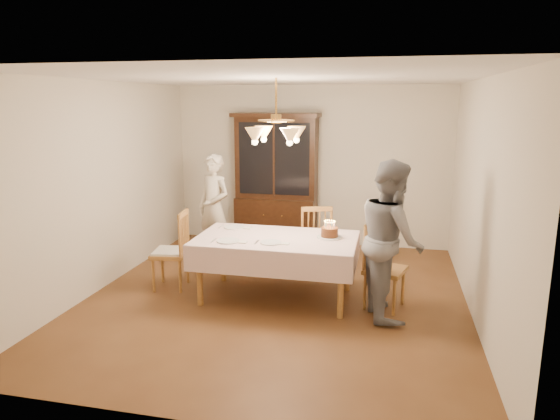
% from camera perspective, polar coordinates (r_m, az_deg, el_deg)
% --- Properties ---
extents(ground, '(5.00, 5.00, 0.00)m').
position_cam_1_polar(ground, '(6.19, -0.41, -9.93)').
color(ground, '#502F17').
rests_on(ground, ground).
extents(room_shell, '(5.00, 5.00, 5.00)m').
position_cam_1_polar(room_shell, '(5.78, -0.43, 4.74)').
color(room_shell, white).
rests_on(room_shell, ground).
extents(dining_table, '(1.90, 1.10, 0.76)m').
position_cam_1_polar(dining_table, '(5.96, -0.42, -3.85)').
color(dining_table, '#98642C').
rests_on(dining_table, ground).
extents(china_hutch, '(1.38, 0.54, 2.16)m').
position_cam_1_polar(china_hutch, '(8.14, -0.41, 3.13)').
color(china_hutch, black).
rests_on(china_hutch, ground).
extents(chair_far_side, '(0.54, 0.53, 1.00)m').
position_cam_1_polar(chair_far_side, '(6.81, 3.98, -3.91)').
color(chair_far_side, '#98642C').
rests_on(chair_far_side, ground).
extents(chair_left_end, '(0.48, 0.49, 1.00)m').
position_cam_1_polar(chair_left_end, '(6.50, -12.38, -4.86)').
color(chair_left_end, '#98642C').
rests_on(chair_left_end, ground).
extents(chair_right_end, '(0.53, 0.54, 1.00)m').
position_cam_1_polar(chair_right_end, '(5.89, 11.79, -6.78)').
color(chair_right_end, '#98642C').
rests_on(chair_right_end, ground).
extents(elderly_woman, '(0.69, 0.61, 1.60)m').
position_cam_1_polar(elderly_woman, '(7.43, -7.55, 0.22)').
color(elderly_woman, '#F5E8CF').
rests_on(elderly_woman, ground).
extents(adult_in_grey, '(0.85, 0.98, 1.75)m').
position_cam_1_polar(adult_in_grey, '(5.58, 12.56, -3.28)').
color(adult_in_grey, slate).
rests_on(adult_in_grey, ground).
extents(birthday_cake, '(0.30, 0.30, 0.21)m').
position_cam_1_polar(birthday_cake, '(5.95, 5.68, -2.63)').
color(birthday_cake, white).
rests_on(birthday_cake, dining_table).
extents(place_setting_near_left, '(0.41, 0.27, 0.02)m').
position_cam_1_polar(place_setting_near_left, '(5.80, -5.84, -3.54)').
color(place_setting_near_left, white).
rests_on(place_setting_near_left, dining_table).
extents(place_setting_near_right, '(0.39, 0.24, 0.02)m').
position_cam_1_polar(place_setting_near_right, '(5.70, -0.93, -3.74)').
color(place_setting_near_right, white).
rests_on(place_setting_near_right, dining_table).
extents(place_setting_far_left, '(0.41, 0.26, 0.02)m').
position_cam_1_polar(place_setting_far_left, '(6.42, -5.16, -1.95)').
color(place_setting_far_left, white).
rests_on(place_setting_far_left, dining_table).
extents(chandelier, '(0.62, 0.62, 0.73)m').
position_cam_1_polar(chandelier, '(5.74, -0.44, 8.66)').
color(chandelier, '#BF8C3F').
rests_on(chandelier, ground).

